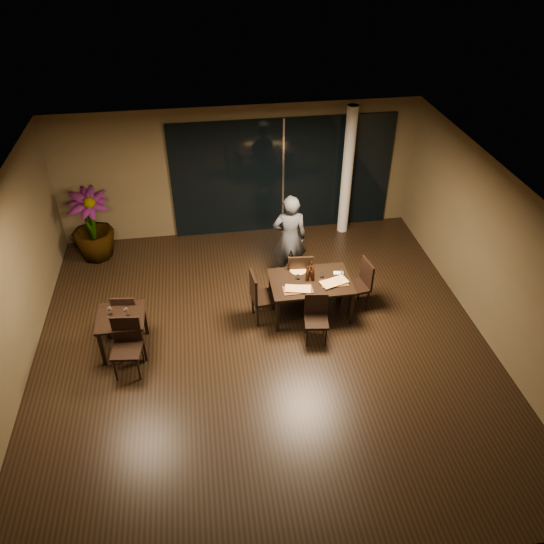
# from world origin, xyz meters

# --- Properties ---
(ground) EXTENTS (8.00, 8.00, 0.00)m
(ground) POSITION_xyz_m (0.00, 0.00, 0.00)
(ground) COLOR black
(ground) RESTS_ON ground
(wall_back) EXTENTS (8.00, 0.10, 3.00)m
(wall_back) POSITION_xyz_m (0.00, 4.05, 1.50)
(wall_back) COLOR #4D4229
(wall_back) RESTS_ON ground
(wall_front) EXTENTS (8.00, 0.10, 3.00)m
(wall_front) POSITION_xyz_m (0.00, -4.05, 1.50)
(wall_front) COLOR #4D4229
(wall_front) RESTS_ON ground
(wall_left) EXTENTS (0.10, 8.00, 3.00)m
(wall_left) POSITION_xyz_m (-4.05, 0.00, 1.50)
(wall_left) COLOR #4D4229
(wall_left) RESTS_ON ground
(wall_right) EXTENTS (0.10, 8.00, 3.00)m
(wall_right) POSITION_xyz_m (4.05, 0.00, 1.50)
(wall_right) COLOR #4D4229
(wall_right) RESTS_ON ground
(ceiling) EXTENTS (8.00, 8.00, 0.04)m
(ceiling) POSITION_xyz_m (0.00, 0.00, 3.02)
(ceiling) COLOR silver
(ceiling) RESTS_ON wall_back
(window_panel) EXTENTS (5.00, 0.06, 2.70)m
(window_panel) POSITION_xyz_m (1.00, 3.96, 1.35)
(window_panel) COLOR black
(window_panel) RESTS_ON ground
(column) EXTENTS (0.24, 0.24, 3.00)m
(column) POSITION_xyz_m (2.40, 3.65, 1.50)
(column) COLOR silver
(column) RESTS_ON ground
(main_table) EXTENTS (1.50, 1.00, 0.75)m
(main_table) POSITION_xyz_m (1.00, 0.80, 0.68)
(main_table) COLOR black
(main_table) RESTS_ON ground
(side_table) EXTENTS (0.80, 0.80, 0.75)m
(side_table) POSITION_xyz_m (-2.40, 0.30, 0.62)
(side_table) COLOR black
(side_table) RESTS_ON ground
(chair_main_far) EXTENTS (0.52, 0.52, 1.03)m
(chair_main_far) POSITION_xyz_m (0.89, 1.31, 0.58)
(chair_main_far) COLOR black
(chair_main_far) RESTS_ON ground
(chair_main_near) EXTENTS (0.47, 0.47, 0.89)m
(chair_main_near) POSITION_xyz_m (0.96, 0.11, 0.50)
(chair_main_near) COLOR black
(chair_main_near) RESTS_ON ground
(chair_main_left) EXTENTS (0.53, 0.53, 1.05)m
(chair_main_left) POSITION_xyz_m (0.05, 0.74, 0.59)
(chair_main_left) COLOR black
(chair_main_left) RESTS_ON ground
(chair_main_right) EXTENTS (0.53, 0.53, 1.01)m
(chair_main_right) POSITION_xyz_m (1.98, 0.86, 0.56)
(chair_main_right) COLOR black
(chair_main_right) RESTS_ON ground
(chair_side_far) EXTENTS (0.46, 0.46, 0.90)m
(chair_side_far) POSITION_xyz_m (-2.37, 0.71, 0.50)
(chair_side_far) COLOR black
(chair_side_far) RESTS_ON ground
(chair_side_near) EXTENTS (0.52, 0.52, 1.02)m
(chair_side_near) POSITION_xyz_m (-2.29, -0.18, 0.57)
(chair_side_near) COLOR black
(chair_side_near) RESTS_ON ground
(diner) EXTENTS (0.67, 0.47, 1.89)m
(diner) POSITION_xyz_m (0.81, 2.00, 0.94)
(diner) COLOR #2C2E31
(diner) RESTS_ON ground
(potted_plant) EXTENTS (1.04, 1.04, 1.59)m
(potted_plant) POSITION_xyz_m (-3.24, 3.36, 0.79)
(potted_plant) COLOR #24531B
(potted_plant) RESTS_ON ground
(pizza_board_left) EXTENTS (0.54, 0.27, 0.01)m
(pizza_board_left) POSITION_xyz_m (0.71, 0.56, 0.76)
(pizza_board_left) COLOR #472516
(pizza_board_left) RESTS_ON main_table
(pizza_board_right) EXTENTS (0.50, 0.26, 0.01)m
(pizza_board_right) POSITION_xyz_m (1.41, 0.66, 0.76)
(pizza_board_right) COLOR #452A16
(pizza_board_right) RESTS_ON main_table
(oblong_pizza_left) EXTENTS (0.48, 0.30, 0.02)m
(oblong_pizza_left) POSITION_xyz_m (0.71, 0.56, 0.77)
(oblong_pizza_left) COLOR maroon
(oblong_pizza_left) RESTS_ON pizza_board_left
(oblong_pizza_right) EXTENTS (0.53, 0.37, 0.02)m
(oblong_pizza_right) POSITION_xyz_m (1.41, 0.66, 0.77)
(oblong_pizza_right) COLOR maroon
(oblong_pizza_right) RESTS_ON pizza_board_right
(round_pizza) EXTENTS (0.30, 0.30, 0.01)m
(round_pizza) POSITION_xyz_m (0.82, 1.13, 0.76)
(round_pizza) COLOR #B83914
(round_pizza) RESTS_ON main_table
(bottle_a) EXTENTS (0.07, 0.07, 0.32)m
(bottle_a) POSITION_xyz_m (0.94, 0.83, 0.91)
(bottle_a) COLOR black
(bottle_a) RESTS_ON main_table
(bottle_b) EXTENTS (0.07, 0.07, 0.30)m
(bottle_b) POSITION_xyz_m (1.04, 0.81, 0.90)
(bottle_b) COLOR black
(bottle_b) RESTS_ON main_table
(bottle_c) EXTENTS (0.07, 0.07, 0.34)m
(bottle_c) POSITION_xyz_m (1.03, 0.92, 0.92)
(bottle_c) COLOR black
(bottle_c) RESTS_ON main_table
(tumbler_left) EXTENTS (0.07, 0.07, 0.08)m
(tumbler_left) POSITION_xyz_m (0.78, 0.89, 0.79)
(tumbler_left) COLOR white
(tumbler_left) RESTS_ON main_table
(tumbler_right) EXTENTS (0.07, 0.07, 0.08)m
(tumbler_right) POSITION_xyz_m (1.23, 0.88, 0.79)
(tumbler_right) COLOR white
(tumbler_right) RESTS_ON main_table
(napkin_near) EXTENTS (0.19, 0.12, 0.01)m
(napkin_near) POSITION_xyz_m (1.56, 0.69, 0.76)
(napkin_near) COLOR white
(napkin_near) RESTS_ON main_table
(napkin_far) EXTENTS (0.19, 0.12, 0.01)m
(napkin_far) POSITION_xyz_m (1.56, 0.95, 0.76)
(napkin_far) COLOR white
(napkin_far) RESTS_ON main_table
(wine_glass_a) EXTENTS (0.07, 0.07, 0.16)m
(wine_glass_a) POSITION_xyz_m (-2.57, 0.37, 0.83)
(wine_glass_a) COLOR white
(wine_glass_a) RESTS_ON side_table
(wine_glass_b) EXTENTS (0.08, 0.08, 0.18)m
(wine_glass_b) POSITION_xyz_m (-2.28, 0.28, 0.84)
(wine_glass_b) COLOR white
(wine_glass_b) RESTS_ON side_table
(side_napkin) EXTENTS (0.20, 0.14, 0.01)m
(side_napkin) POSITION_xyz_m (-2.37, 0.09, 0.76)
(side_napkin) COLOR white
(side_napkin) RESTS_ON side_table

